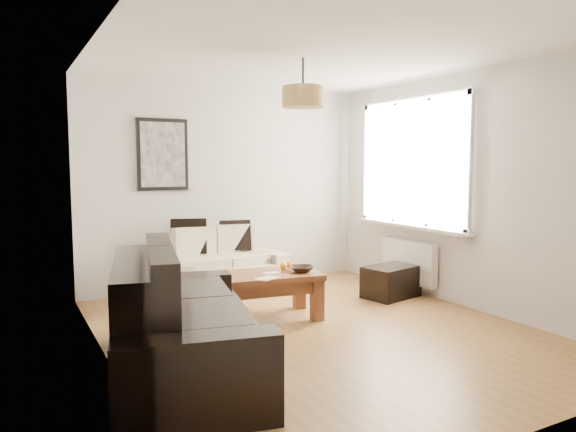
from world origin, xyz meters
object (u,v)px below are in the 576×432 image
loveseat_cream (220,264)px  sofa_leather (184,316)px  coffee_table (262,296)px  ottoman (391,282)px

loveseat_cream → sofa_leather: 2.45m
loveseat_cream → coffee_table: (0.00, -1.17, -0.15)m
sofa_leather → coffee_table: 1.53m
loveseat_cream → coffee_table: bearing=-96.8°
sofa_leather → coffee_table: size_ratio=1.76×
loveseat_cream → ottoman: 2.07m
coffee_table → ottoman: size_ratio=1.77×
loveseat_cream → ottoman: (1.75, -1.09, -0.20)m
sofa_leather → coffee_table: sofa_leather is taller
sofa_leather → ottoman: (2.88, 1.08, -0.26)m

